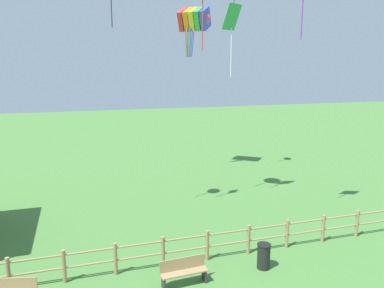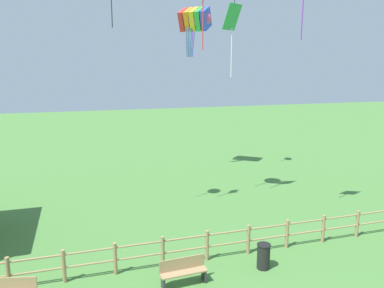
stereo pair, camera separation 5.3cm
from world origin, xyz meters
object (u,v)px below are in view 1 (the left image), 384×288
Objects in this scene: park_bench_near_fence at (184,271)px; trash_bin at (264,256)px; kite_rainbow_parafoil at (194,19)px; kite_green_diamond at (232,24)px.

park_bench_near_fence is 1.73× the size of trash_bin.
trash_bin reaches higher than park_bench_near_fence.
kite_rainbow_parafoil is at bearing 71.03° from park_bench_near_fence.
kite_green_diamond is at bearing 56.86° from park_bench_near_fence.
park_bench_near_fence is 0.46× the size of kite_green_diamond.
kite_rainbow_parafoil is (1.54, 13.51, 10.06)m from trash_bin.
park_bench_near_fence is 17.57m from kite_rainbow_parafoil.
kite_green_diamond is (1.46, 6.92, 9.06)m from trash_bin.
trash_bin is at bearing -96.52° from kite_rainbow_parafoil.
park_bench_near_fence is 3.15m from trash_bin.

